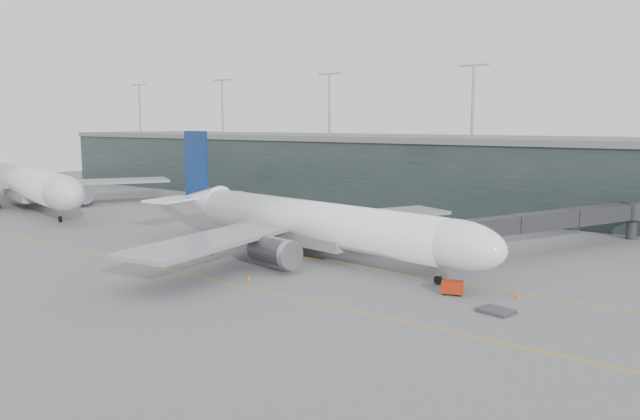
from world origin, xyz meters
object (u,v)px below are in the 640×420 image
Objects in this scene: main_aircraft at (311,223)px; jet_bridge at (539,218)px; second_aircraft at (26,183)px; gse_cart at (452,287)px.

jet_bridge is (22.78, 24.33, -0.27)m from main_aircraft.
second_aircraft is (-78.15, 1.51, 0.74)m from main_aircraft.
second_aircraft is at bearing -173.31° from main_aircraft.
gse_cart is at bearing -6.01° from main_aircraft.
main_aircraft is at bearing -110.99° from jet_bridge.
main_aircraft is 24.62m from gse_cart.
second_aircraft is (-100.93, -22.82, 1.01)m from jet_bridge.
main_aircraft is at bearing 13.44° from second_aircraft.
jet_bridge is at bearing 54.69° from main_aircraft.
main_aircraft reaches higher than gse_cart.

